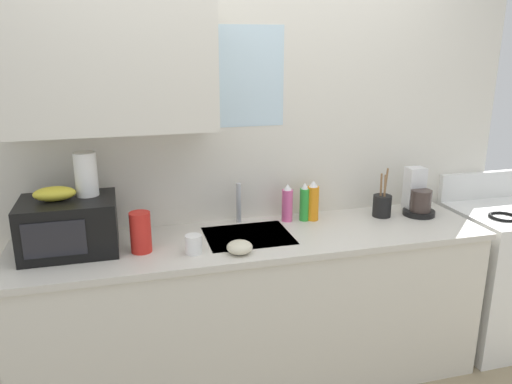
% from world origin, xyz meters
% --- Properties ---
extents(kitchen_wall_assembly, '(3.34, 0.42, 2.50)m').
position_xyz_m(kitchen_wall_assembly, '(-0.14, 0.31, 1.36)').
color(kitchen_wall_assembly, silver).
rests_on(kitchen_wall_assembly, ground).
extents(counter_unit, '(2.57, 0.63, 0.90)m').
position_xyz_m(counter_unit, '(-0.00, 0.00, 0.46)').
color(counter_unit, silver).
rests_on(counter_unit, ground).
extents(sink_faucet, '(0.03, 0.03, 0.24)m').
position_xyz_m(sink_faucet, '(-0.04, 0.24, 1.02)').
color(sink_faucet, '#B2B5BA').
rests_on(sink_faucet, counter_unit).
extents(stove_range, '(0.60, 0.60, 1.08)m').
position_xyz_m(stove_range, '(1.63, 0.00, 0.46)').
color(stove_range, white).
rests_on(stove_range, ground).
extents(microwave, '(0.46, 0.35, 0.27)m').
position_xyz_m(microwave, '(-0.95, 0.05, 1.04)').
color(microwave, black).
rests_on(microwave, counter_unit).
extents(banana_bunch, '(0.20, 0.11, 0.07)m').
position_xyz_m(banana_bunch, '(-1.00, 0.05, 1.20)').
color(banana_bunch, gold).
rests_on(banana_bunch, microwave).
extents(paper_towel_roll, '(0.11, 0.11, 0.22)m').
position_xyz_m(paper_towel_roll, '(-0.85, 0.10, 1.28)').
color(paper_towel_roll, white).
rests_on(paper_towel_roll, microwave).
extents(coffee_maker, '(0.19, 0.21, 0.28)m').
position_xyz_m(coffee_maker, '(1.05, 0.11, 1.00)').
color(coffee_maker, black).
rests_on(coffee_maker, counter_unit).
extents(dish_soap_bottle_pink, '(0.06, 0.06, 0.22)m').
position_xyz_m(dish_soap_bottle_pink, '(0.24, 0.19, 1.01)').
color(dish_soap_bottle_pink, '#E55999').
rests_on(dish_soap_bottle_pink, counter_unit).
extents(dish_soap_bottle_green, '(0.06, 0.06, 0.23)m').
position_xyz_m(dish_soap_bottle_green, '(0.34, 0.18, 1.01)').
color(dish_soap_bottle_green, green).
rests_on(dish_soap_bottle_green, counter_unit).
extents(dish_soap_bottle_orange, '(0.07, 0.07, 0.24)m').
position_xyz_m(dish_soap_bottle_orange, '(0.39, 0.17, 1.01)').
color(dish_soap_bottle_orange, orange).
rests_on(dish_soap_bottle_orange, counter_unit).
extents(cereal_canister, '(0.10, 0.10, 0.21)m').
position_xyz_m(cereal_canister, '(-0.61, -0.05, 1.00)').
color(cereal_canister, red).
rests_on(cereal_canister, counter_unit).
extents(mug_white, '(0.08, 0.08, 0.09)m').
position_xyz_m(mug_white, '(-0.36, -0.14, 0.95)').
color(mug_white, white).
rests_on(mug_white, counter_unit).
extents(utensil_crock, '(0.11, 0.11, 0.29)m').
position_xyz_m(utensil_crock, '(0.82, 0.12, 0.97)').
color(utensil_crock, black).
rests_on(utensil_crock, counter_unit).
extents(small_bowl, '(0.13, 0.13, 0.06)m').
position_xyz_m(small_bowl, '(-0.14, -0.20, 0.93)').
color(small_bowl, beige).
rests_on(small_bowl, counter_unit).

